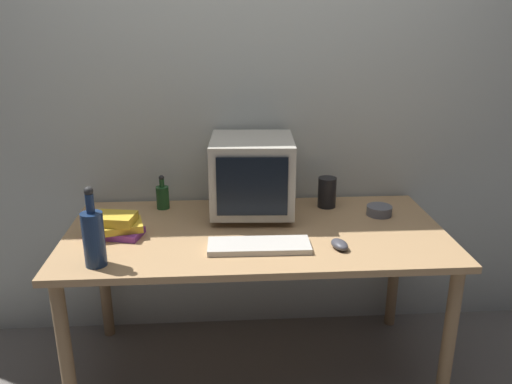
# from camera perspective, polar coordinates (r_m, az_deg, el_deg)

# --- Properties ---
(ground_plane) EXTENTS (6.00, 6.00, 0.00)m
(ground_plane) POSITION_cam_1_polar(r_m,az_deg,el_deg) (2.69, 0.00, -18.90)
(ground_plane) COLOR slate
(back_wall) EXTENTS (4.00, 0.08, 2.50)m
(back_wall) POSITION_cam_1_polar(r_m,az_deg,el_deg) (2.62, -0.68, 10.17)
(back_wall) COLOR beige
(back_wall) RESTS_ON ground
(desk) EXTENTS (1.68, 0.82, 0.74)m
(desk) POSITION_cam_1_polar(r_m,az_deg,el_deg) (2.34, 0.00, -6.05)
(desk) COLOR tan
(desk) RESTS_ON ground
(crt_monitor) EXTENTS (0.40, 0.41, 0.37)m
(crt_monitor) POSITION_cam_1_polar(r_m,az_deg,el_deg) (2.43, -0.44, 1.84)
(crt_monitor) COLOR #B2AD9E
(crt_monitor) RESTS_ON desk
(keyboard) EXTENTS (0.42, 0.16, 0.02)m
(keyboard) POSITION_cam_1_polar(r_m,az_deg,el_deg) (2.13, 0.28, -5.94)
(keyboard) COLOR beige
(keyboard) RESTS_ON desk
(computer_mouse) EXTENTS (0.08, 0.11, 0.04)m
(computer_mouse) POSITION_cam_1_polar(r_m,az_deg,el_deg) (2.16, 9.19, -5.73)
(computer_mouse) COLOR #3F3F47
(computer_mouse) RESTS_ON desk
(bottle_tall) EXTENTS (0.08, 0.08, 0.32)m
(bottle_tall) POSITION_cam_1_polar(r_m,az_deg,el_deg) (2.05, -17.46, -4.70)
(bottle_tall) COLOR navy
(bottle_tall) RESTS_ON desk
(bottle_short) EXTENTS (0.06, 0.06, 0.17)m
(bottle_short) POSITION_cam_1_polar(r_m,az_deg,el_deg) (2.58, -10.25, -0.45)
(bottle_short) COLOR #1E4C23
(bottle_short) RESTS_ON desk
(book_stack) EXTENTS (0.26, 0.19, 0.10)m
(book_stack) POSITION_cam_1_polar(r_m,az_deg,el_deg) (2.32, -15.34, -3.62)
(book_stack) COLOR #843893
(book_stack) RESTS_ON desk
(cd_spindle) EXTENTS (0.12, 0.12, 0.04)m
(cd_spindle) POSITION_cam_1_polar(r_m,az_deg,el_deg) (2.54, 13.42, -1.99)
(cd_spindle) COLOR #595B66
(cd_spindle) RESTS_ON desk
(metal_canister) EXTENTS (0.09, 0.09, 0.15)m
(metal_canister) POSITION_cam_1_polar(r_m,az_deg,el_deg) (2.58, 7.82, -0.03)
(metal_canister) COLOR black
(metal_canister) RESTS_ON desk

